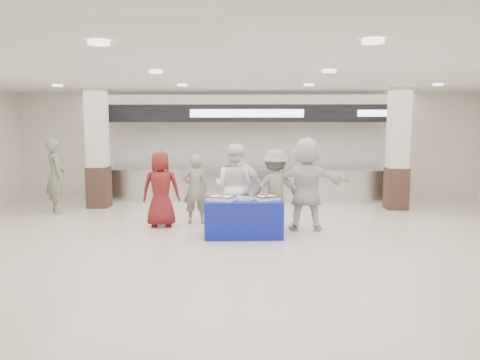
{
  "coord_description": "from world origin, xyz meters",
  "views": [
    {
      "loc": [
        0.22,
        -8.24,
        2.31
      ],
      "look_at": [
        -0.08,
        1.6,
        1.08
      ],
      "focal_mm": 35.0,
      "sensor_mm": 36.0,
      "label": 1
    }
  ],
  "objects_px": {
    "civilian_maroon": "(161,189)",
    "sheet_cake_right": "(267,197)",
    "cupcake_tray": "(242,198)",
    "display_table": "(244,218)",
    "soldier_bg": "(55,176)",
    "chef_tall": "(234,187)",
    "civilian_white": "(306,184)",
    "sheet_cake_left": "(221,198)",
    "soldier_b": "(275,189)",
    "chef_short": "(240,188)",
    "soldier_a": "(195,189)"
  },
  "relations": [
    {
      "from": "civilian_maroon",
      "to": "soldier_b",
      "type": "distance_m",
      "value": 2.5
    },
    {
      "from": "civilian_maroon",
      "to": "soldier_bg",
      "type": "height_order",
      "value": "soldier_bg"
    },
    {
      "from": "sheet_cake_left",
      "to": "civilian_white",
      "type": "xyz_separation_m",
      "value": [
        1.77,
        0.69,
        0.19
      ]
    },
    {
      "from": "cupcake_tray",
      "to": "chef_tall",
      "type": "distance_m",
      "value": 0.69
    },
    {
      "from": "cupcake_tray",
      "to": "civilian_maroon",
      "type": "relative_size",
      "value": 0.29
    },
    {
      "from": "display_table",
      "to": "soldier_b",
      "type": "height_order",
      "value": "soldier_b"
    },
    {
      "from": "civilian_maroon",
      "to": "civilian_white",
      "type": "distance_m",
      "value": 3.18
    },
    {
      "from": "chef_tall",
      "to": "chef_short",
      "type": "bearing_deg",
      "value": -157.24
    },
    {
      "from": "cupcake_tray",
      "to": "sheet_cake_right",
      "type": "bearing_deg",
      "value": 7.55
    },
    {
      "from": "cupcake_tray",
      "to": "chef_short",
      "type": "xyz_separation_m",
      "value": [
        -0.08,
        0.65,
        0.12
      ]
    },
    {
      "from": "sheet_cake_left",
      "to": "chef_short",
      "type": "xyz_separation_m",
      "value": [
        0.34,
        0.69,
        0.1
      ]
    },
    {
      "from": "soldier_b",
      "to": "civilian_white",
      "type": "distance_m",
      "value": 0.69
    },
    {
      "from": "display_table",
      "to": "chef_tall",
      "type": "height_order",
      "value": "chef_tall"
    },
    {
      "from": "sheet_cake_right",
      "to": "sheet_cake_left",
      "type": "bearing_deg",
      "value": -173.39
    },
    {
      "from": "civilian_white",
      "to": "soldier_bg",
      "type": "distance_m",
      "value": 6.41
    },
    {
      "from": "soldier_bg",
      "to": "display_table",
      "type": "bearing_deg",
      "value": -150.95
    },
    {
      "from": "display_table",
      "to": "sheet_cake_left",
      "type": "bearing_deg",
      "value": -177.09
    },
    {
      "from": "sheet_cake_right",
      "to": "chef_tall",
      "type": "relative_size",
      "value": 0.3
    },
    {
      "from": "soldier_bg",
      "to": "cupcake_tray",
      "type": "bearing_deg",
      "value": -151.14
    },
    {
      "from": "chef_short",
      "to": "soldier_bg",
      "type": "height_order",
      "value": "soldier_bg"
    },
    {
      "from": "soldier_bg",
      "to": "civilian_white",
      "type": "bearing_deg",
      "value": -140.54
    },
    {
      "from": "display_table",
      "to": "cupcake_tray",
      "type": "xyz_separation_m",
      "value": [
        -0.03,
        -0.01,
        0.41
      ]
    },
    {
      "from": "sheet_cake_right",
      "to": "chef_tall",
      "type": "xyz_separation_m",
      "value": [
        -0.68,
        0.58,
        0.13
      ]
    },
    {
      "from": "soldier_a",
      "to": "chef_short",
      "type": "bearing_deg",
      "value": 140.46
    },
    {
      "from": "sheet_cake_right",
      "to": "cupcake_tray",
      "type": "distance_m",
      "value": 0.5
    },
    {
      "from": "display_table",
      "to": "cupcake_tray",
      "type": "distance_m",
      "value": 0.41
    },
    {
      "from": "sheet_cake_left",
      "to": "soldier_a",
      "type": "relative_size",
      "value": 0.39
    },
    {
      "from": "soldier_b",
      "to": "soldier_a",
      "type": "bearing_deg",
      "value": -24.49
    },
    {
      "from": "sheet_cake_right",
      "to": "chef_tall",
      "type": "height_order",
      "value": "chef_tall"
    },
    {
      "from": "cupcake_tray",
      "to": "civilian_maroon",
      "type": "height_order",
      "value": "civilian_maroon"
    },
    {
      "from": "cupcake_tray",
      "to": "soldier_bg",
      "type": "relative_size",
      "value": 0.26
    },
    {
      "from": "soldier_b",
      "to": "civilian_white",
      "type": "relative_size",
      "value": 0.86
    },
    {
      "from": "soldier_a",
      "to": "chef_short",
      "type": "height_order",
      "value": "chef_short"
    },
    {
      "from": "civilian_maroon",
      "to": "soldier_bg",
      "type": "xyz_separation_m",
      "value": [
        -3.0,
        1.52,
        0.11
      ]
    },
    {
      "from": "sheet_cake_left",
      "to": "cupcake_tray",
      "type": "distance_m",
      "value": 0.42
    },
    {
      "from": "cupcake_tray",
      "to": "soldier_bg",
      "type": "xyz_separation_m",
      "value": [
        -4.82,
        2.39,
        0.16
      ]
    },
    {
      "from": "sheet_cake_left",
      "to": "sheet_cake_right",
      "type": "height_order",
      "value": "sheet_cake_left"
    },
    {
      "from": "civilian_maroon",
      "to": "chef_tall",
      "type": "relative_size",
      "value": 0.91
    },
    {
      "from": "chef_short",
      "to": "soldier_a",
      "type": "bearing_deg",
      "value": -17.23
    },
    {
      "from": "soldier_a",
      "to": "soldier_bg",
      "type": "height_order",
      "value": "soldier_bg"
    },
    {
      "from": "sheet_cake_left",
      "to": "sheet_cake_right",
      "type": "xyz_separation_m",
      "value": [
        0.91,
        0.11,
        -0.0
      ]
    },
    {
      "from": "soldier_a",
      "to": "soldier_b",
      "type": "relative_size",
      "value": 0.92
    },
    {
      "from": "sheet_cake_right",
      "to": "soldier_b",
      "type": "distance_m",
      "value": 0.71
    },
    {
      "from": "cupcake_tray",
      "to": "chef_tall",
      "type": "xyz_separation_m",
      "value": [
        -0.19,
        0.65,
        0.14
      ]
    },
    {
      "from": "display_table",
      "to": "sheet_cake_left",
      "type": "distance_m",
      "value": 0.62
    },
    {
      "from": "civilian_maroon",
      "to": "civilian_white",
      "type": "relative_size",
      "value": 0.84
    },
    {
      "from": "display_table",
      "to": "chef_short",
      "type": "distance_m",
      "value": 0.84
    },
    {
      "from": "civilian_maroon",
      "to": "sheet_cake_right",
      "type": "bearing_deg",
      "value": 154.75
    },
    {
      "from": "sheet_cake_right",
      "to": "chef_short",
      "type": "bearing_deg",
      "value": 134.25
    },
    {
      "from": "display_table",
      "to": "soldier_bg",
      "type": "distance_m",
      "value": 5.43
    }
  ]
}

